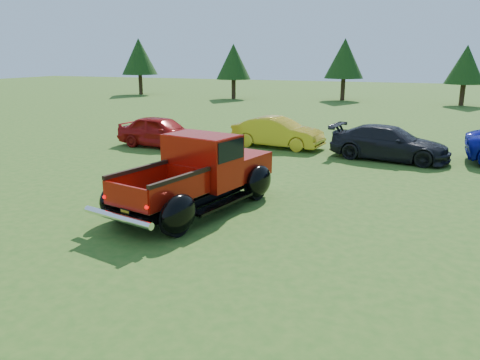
% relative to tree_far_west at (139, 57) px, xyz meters
% --- Properties ---
extents(ground, '(120.00, 120.00, 0.00)m').
position_rel_tree_far_west_xyz_m(ground, '(22.00, -30.00, -3.52)').
color(ground, '#2B5618').
rests_on(ground, ground).
extents(tree_far_west, '(3.33, 3.33, 5.20)m').
position_rel_tree_far_west_xyz_m(tree_far_west, '(0.00, 0.00, 0.00)').
color(tree_far_west, '#332114').
rests_on(tree_far_west, ground).
extents(tree_west, '(2.94, 2.94, 4.60)m').
position_rel_tree_far_west_xyz_m(tree_west, '(10.00, -1.00, -0.41)').
color(tree_west, '#332114').
rests_on(tree_west, ground).
extents(tree_mid_left, '(3.20, 3.20, 5.00)m').
position_rel_tree_far_west_xyz_m(tree_mid_left, '(19.00, 1.00, -0.14)').
color(tree_mid_left, '#332114').
rests_on(tree_mid_left, ground).
extents(tree_mid_right, '(2.82, 2.82, 4.40)m').
position_rel_tree_far_west_xyz_m(tree_mid_right, '(28.00, -0.00, -0.55)').
color(tree_mid_right, '#332114').
rests_on(tree_mid_right, ground).
extents(pickup_truck, '(3.15, 5.14, 1.80)m').
position_rel_tree_far_west_xyz_m(pickup_truck, '(20.46, -28.78, -2.66)').
color(pickup_truck, black).
rests_on(pickup_truck, ground).
extents(show_car_red, '(3.86, 1.85, 1.27)m').
position_rel_tree_far_west_xyz_m(show_car_red, '(15.50, -22.41, -2.88)').
color(show_car_red, '#9C100E').
rests_on(show_car_red, ground).
extents(show_car_yellow, '(3.84, 1.72, 1.23)m').
position_rel_tree_far_west_xyz_m(show_car_yellow, '(19.96, -20.75, -2.91)').
color(show_car_yellow, gold).
rests_on(show_car_yellow, ground).
extents(show_car_grey, '(4.39, 2.33, 1.21)m').
position_rel_tree_far_west_xyz_m(show_car_grey, '(24.38, -21.52, -2.91)').
color(show_car_grey, black).
rests_on(show_car_grey, ground).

